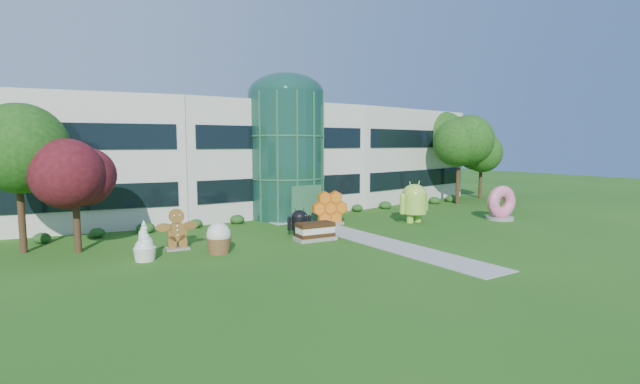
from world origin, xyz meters
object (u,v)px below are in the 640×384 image
android_green (414,200)px  donut (500,203)px  android_black (299,221)px  gingerbread (177,229)px

android_green → donut: size_ratio=1.26×
android_black → gingerbread: (-7.73, 0.38, 0.18)m
android_green → gingerbread: size_ratio=1.36×
android_black → gingerbread: size_ratio=0.78×
android_black → gingerbread: 7.74m
gingerbread → android_green: bearing=3.4°
android_black → android_green: bearing=5.7°
android_green → gingerbread: bearing=174.8°
android_green → android_black: 9.84m
android_green → donut: android_green is taller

